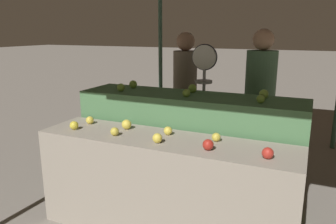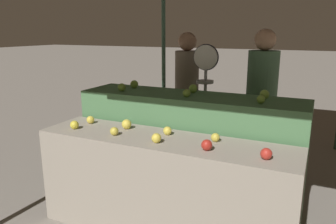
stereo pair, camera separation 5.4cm
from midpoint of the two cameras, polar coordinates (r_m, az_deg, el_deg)
display_counter_front at (r=2.91m, az=-0.31°, el=-12.89°), size 2.22×0.55×0.88m
display_counter_back at (r=3.36m, az=4.12°, el=-6.65°), size 2.22×0.55×1.15m
apple_front_0 at (r=3.10m, az=-15.51°, el=-2.17°), size 0.08×0.08×0.08m
apple_front_1 at (r=2.84m, az=-8.80°, el=-3.33°), size 0.07×0.07×0.07m
apple_front_2 at (r=2.62m, az=-1.42°, el=-4.56°), size 0.08×0.08×0.08m
apple_front_3 at (r=2.48m, az=7.38°, el=-5.72°), size 0.08×0.08×0.08m
apple_front_4 at (r=2.40m, az=17.36°, el=-6.96°), size 0.08×0.08×0.08m
apple_front_5 at (r=3.24m, az=-12.90°, el=-1.33°), size 0.07×0.07×0.07m
apple_front_6 at (r=3.01m, az=-6.72°, el=-2.12°), size 0.09×0.09×0.09m
apple_front_7 at (r=2.82m, az=0.45°, el=-3.28°), size 0.07×0.07×0.07m
apple_front_8 at (r=2.68m, az=8.82°, el=-4.40°), size 0.07×0.07×0.07m
apple_back_0 at (r=3.41m, az=-7.61°, el=4.28°), size 0.08×0.08×0.08m
apple_back_1 at (r=3.09m, az=3.76°, el=3.31°), size 0.08×0.08×0.08m
apple_back_2 at (r=2.93m, az=16.37°, el=2.13°), size 0.07×0.07×0.07m
apple_back_3 at (r=3.59m, az=-5.47°, el=4.84°), size 0.09×0.09×0.09m
apple_back_4 at (r=3.31m, az=4.87°, el=4.09°), size 0.09×0.09×0.09m
apple_back_5 at (r=3.13m, az=16.92°, el=2.95°), size 0.09×0.09×0.09m
produce_scale at (r=3.79m, az=6.90°, el=5.16°), size 0.30×0.20×1.61m
person_vendor_at_scale at (r=4.19m, az=3.64°, el=3.98°), size 0.39×0.39×1.74m
person_customer_left at (r=3.85m, az=16.32°, el=2.68°), size 0.46×0.46×1.78m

